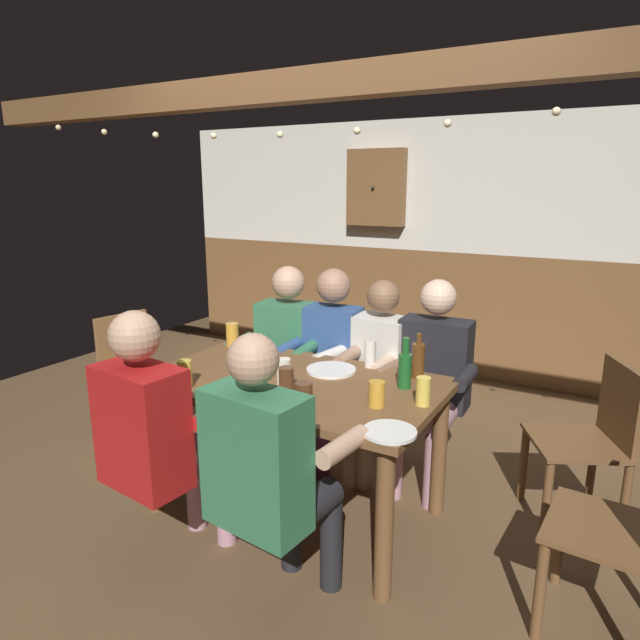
{
  "coord_description": "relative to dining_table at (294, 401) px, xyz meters",
  "views": [
    {
      "loc": [
        1.47,
        -2.18,
        1.76
      ],
      "look_at": [
        0.0,
        0.4,
        1.03
      ],
      "focal_mm": 31.01,
      "sensor_mm": 36.0,
      "label": 1
    }
  ],
  "objects": [
    {
      "name": "bottle_1",
      "position": [
        0.55,
        0.35,
        0.21
      ],
      "size": [
        0.07,
        0.07,
        0.24
      ],
      "color": "#593314",
      "rests_on": "dining_table"
    },
    {
      "name": "person_5",
      "position": [
        0.31,
        -0.68,
        0.03
      ],
      "size": [
        0.58,
        0.54,
        1.24
      ],
      "rotation": [
        0.0,
        0.0,
        -0.11
      ],
      "color": "#33724C",
      "rests_on": "ground_plane"
    },
    {
      "name": "chair_empty_near_left",
      "position": [
        1.39,
        0.7,
        -0.18
      ],
      "size": [
        0.59,
        0.59,
        0.88
      ],
      "rotation": [
        0.0,
        0.0,
        -4.25
      ],
      "color": "brown",
      "rests_on": "ground_plane"
    },
    {
      "name": "pint_glass_6",
      "position": [
        -0.43,
        -0.35,
        0.18
      ],
      "size": [
        0.07,
        0.07,
        0.13
      ],
      "primitive_type": "cylinder",
      "color": "#E5C64C",
      "rests_on": "dining_table"
    },
    {
      "name": "back_wall_wainscot",
      "position": [
        0.0,
        2.7,
        -0.07
      ],
      "size": [
        5.77,
        0.12,
        1.15
      ],
      "primitive_type": "cube",
      "color": "brown",
      "rests_on": "ground_plane"
    },
    {
      "name": "pint_glass_3",
      "position": [
        0.06,
        -0.16,
        0.18
      ],
      "size": [
        0.08,
        0.08,
        0.12
      ],
      "primitive_type": "cylinder",
      "color": "#4C2D19",
      "rests_on": "dining_table"
    },
    {
      "name": "dining_table",
      "position": [
        0.0,
        0.0,
        0.0
      ],
      "size": [
        1.53,
        0.9,
        0.77
      ],
      "color": "brown",
      "rests_on": "ground_plane"
    },
    {
      "name": "person_2",
      "position": [
        0.16,
        0.68,
        0.01
      ],
      "size": [
        0.54,
        0.57,
        1.2
      ],
      "rotation": [
        0.0,
        0.0,
        2.99
      ],
      "color": "silver",
      "rests_on": "ground_plane"
    },
    {
      "name": "bottle_0",
      "position": [
        -0.19,
        -0.03,
        0.21
      ],
      "size": [
        0.07,
        0.07,
        0.23
      ],
      "color": "gold",
      "rests_on": "dining_table"
    },
    {
      "name": "table_candle",
      "position": [
        -0.13,
        -0.31,
        0.16
      ],
      "size": [
        0.04,
        0.04,
        0.08
      ],
      "primitive_type": "cylinder",
      "color": "#F9E08C",
      "rests_on": "dining_table"
    },
    {
      "name": "pint_glass_7",
      "position": [
        0.7,
        0.01,
        0.18
      ],
      "size": [
        0.07,
        0.07,
        0.13
      ],
      "primitive_type": "cylinder",
      "color": "#E5C64C",
      "rests_on": "dining_table"
    },
    {
      "name": "pint_glass_1",
      "position": [
        0.24,
        -0.29,
        0.18
      ],
      "size": [
        0.08,
        0.08,
        0.12
      ],
      "primitive_type": "cylinder",
      "color": "#4C2D19",
      "rests_on": "dining_table"
    },
    {
      "name": "string_lights",
      "position": [
        0.0,
        0.25,
        1.41
      ],
      "size": [
        4.08,
        0.04,
        0.15
      ],
      "color": "#F9EAB2"
    },
    {
      "name": "chair_empty_near_right",
      "position": [
        1.59,
        -0.1,
        -0.18
      ],
      "size": [
        0.47,
        0.47,
        0.88
      ],
      "rotation": [
        0.0,
        0.0,
        1.51
      ],
      "color": "brown",
      "rests_on": "ground_plane"
    },
    {
      "name": "chair_empty_far_end",
      "position": [
        -1.47,
        0.24,
        -0.18
      ],
      "size": [
        0.5,
        0.5,
        0.88
      ],
      "rotation": [
        0.0,
        0.0,
        -1.73
      ],
      "color": "brown",
      "rests_on": "ground_plane"
    },
    {
      "name": "plate_1",
      "position": [
        0.68,
        -0.35,
        0.12
      ],
      "size": [
        0.22,
        0.22,
        0.01
      ],
      "primitive_type": "cylinder",
      "color": "white",
      "rests_on": "dining_table"
    },
    {
      "name": "person_4",
      "position": [
        -0.3,
        -0.68,
        0.04
      ],
      "size": [
        0.57,
        0.56,
        1.25
      ],
      "rotation": [
        0.0,
        0.0,
        -0.11
      ],
      "color": "#AD1919",
      "rests_on": "ground_plane"
    },
    {
      "name": "pint_glass_2",
      "position": [
        0.26,
        0.39,
        0.19
      ],
      "size": [
        0.06,
        0.06,
        0.15
      ],
      "primitive_type": "cylinder",
      "color": "white",
      "rests_on": "dining_table"
    },
    {
      "name": "ceiling_beam",
      "position": [
        0.0,
        0.3,
        1.6
      ],
      "size": [
        5.19,
        0.14,
        0.16
      ],
      "primitive_type": "cube",
      "color": "brown"
    },
    {
      "name": "person_1",
      "position": [
        -0.17,
        0.68,
        0.03
      ],
      "size": [
        0.51,
        0.51,
        1.24
      ],
      "rotation": [
        0.0,
        0.0,
        3.21
      ],
      "color": "#2D4C84",
      "rests_on": "ground_plane"
    },
    {
      "name": "person_0",
      "position": [
        -0.51,
        0.69,
        0.03
      ],
      "size": [
        0.58,
        0.58,
        1.23
      ],
      "rotation": [
        0.0,
        0.0,
        3.27
      ],
      "color": "#33724C",
      "rests_on": "ground_plane"
    },
    {
      "name": "wall_dart_cabinet",
      "position": [
        -0.71,
        2.57,
        1.07
      ],
      "size": [
        0.56,
        0.15,
        0.7
      ],
      "color": "brown"
    },
    {
      "name": "pint_glass_5",
      "position": [
        0.52,
        -0.11,
        0.18
      ],
      "size": [
        0.08,
        0.08,
        0.12
      ],
      "primitive_type": "cylinder",
      "color": "gold",
      "rests_on": "dining_table"
    },
    {
      "name": "ground_plane",
      "position": [
        0.0,
        -0.12,
        -0.65
      ],
      "size": [
        6.93,
        6.93,
        0.0
      ],
      "primitive_type": "plane",
      "color": "brown"
    },
    {
      "name": "back_wall_upper",
      "position": [
        0.0,
        2.7,
        1.09
      ],
      "size": [
        5.77,
        0.12,
        1.18
      ],
      "primitive_type": "cube",
      "color": "silver"
    },
    {
      "name": "pint_glass_0",
      "position": [
        -0.66,
        0.33,
        0.19
      ],
      "size": [
        0.08,
        0.08,
        0.15
      ],
      "primitive_type": "cylinder",
      "color": "gold",
      "rests_on": "dining_table"
    },
    {
      "name": "plate_0",
      "position": [
        0.11,
        0.21,
        0.12
      ],
      "size": [
        0.27,
        0.27,
        0.01
      ],
      "primitive_type": "cylinder",
      "color": "white",
      "rests_on": "dining_table"
    },
    {
      "name": "pint_glass_4",
      "position": [
        -0.01,
        -0.07,
        0.18
      ],
      "size": [
        0.07,
        0.07,
        0.13
      ],
      "primitive_type": "cylinder",
      "color": "white",
      "rests_on": "dining_table"
    },
    {
      "name": "bottle_2",
      "position": [
        0.54,
        0.18,
        0.22
      ],
      "size": [
        0.07,
        0.07,
        0.26
      ],
      "color": "#195923",
      "rests_on": "dining_table"
    },
    {
      "name": "person_3",
      "position": [
        0.52,
        0.68,
        0.02
      ],
      "size": [
        0.56,
        0.51,
        1.23
      ],
      "rotation": [
        0.0,
        0.0,
        3.18
      ],
      "color": "black",
      "rests_on": "ground_plane"
    }
  ]
}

